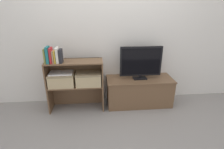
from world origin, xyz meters
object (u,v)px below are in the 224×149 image
(tv_stand, at_px, (139,91))
(book_crimson, at_px, (51,55))
(book_olive, at_px, (45,56))
(book_ivory, at_px, (58,55))
(book_charcoal, at_px, (61,56))
(book_teal, at_px, (48,55))
(storage_basket_right, at_px, (89,78))
(tv, at_px, (141,62))
(book_tan, at_px, (53,57))
(book_mustard, at_px, (55,57))
(laptop, at_px, (61,73))
(storage_basket_left, at_px, (62,79))

(tv_stand, distance_m, book_crimson, 1.52)
(book_olive, xyz_separation_m, book_ivory, (0.17, 0.00, 0.00))
(book_olive, xyz_separation_m, book_charcoal, (0.22, 0.00, -0.01))
(book_teal, bearing_deg, book_crimson, 0.00)
(book_crimson, bearing_deg, storage_basket_right, 5.20)
(tv, xyz_separation_m, book_olive, (-1.43, -0.12, 0.17))
(book_tan, bearing_deg, book_mustard, 0.00)
(tv_stand, height_order, tv, tv)
(storage_basket_right, bearing_deg, book_olive, -175.51)
(book_olive, bearing_deg, tv_stand, 4.83)
(tv_stand, distance_m, tv, 0.52)
(book_teal, distance_m, storage_basket_right, 0.68)
(tv, relative_size, book_charcoal, 3.40)
(book_ivory, xyz_separation_m, laptop, (0.01, 0.05, -0.29))
(laptop, bearing_deg, storage_basket_left, 165.96)
(book_ivory, height_order, storage_basket_left, book_ivory)
(tv_stand, distance_m, storage_basket_right, 0.89)
(book_tan, height_order, storage_basket_right, book_tan)
(book_olive, distance_m, book_charcoal, 0.22)
(book_teal, bearing_deg, laptop, 17.72)
(book_olive, height_order, book_teal, book_teal)
(book_crimson, height_order, laptop, book_crimson)
(book_tan, bearing_deg, storage_basket_right, 5.53)
(book_olive, distance_m, storage_basket_left, 0.43)
(book_teal, height_order, book_crimson, book_teal)
(book_crimson, distance_m, laptop, 0.31)
(book_mustard, xyz_separation_m, storage_basket_left, (0.05, 0.05, -0.37))
(tv, relative_size, book_tan, 3.76)
(book_charcoal, xyz_separation_m, laptop, (-0.03, 0.05, -0.28))
(storage_basket_left, bearing_deg, book_tan, -147.04)
(tv_stand, height_order, book_tan, book_tan)
(book_teal, bearing_deg, book_mustard, 0.00)
(book_crimson, distance_m, book_charcoal, 0.14)
(book_teal, distance_m, storage_basket_left, 0.42)
(book_crimson, bearing_deg, book_teal, 180.00)
(storage_basket_right, height_order, laptop, laptop)
(book_olive, relative_size, book_tan, 1.19)
(tv, distance_m, book_olive, 1.44)
(book_ivory, xyz_separation_m, book_charcoal, (0.04, 0.00, -0.01))
(book_charcoal, bearing_deg, storage_basket_right, 7.06)
(book_olive, height_order, storage_basket_right, book_olive)
(book_charcoal, xyz_separation_m, storage_basket_right, (0.38, 0.05, -0.38))
(book_olive, bearing_deg, book_crimson, 0.00)
(book_teal, relative_size, laptop, 0.69)
(storage_basket_left, distance_m, storage_basket_right, 0.41)
(book_crimson, bearing_deg, storage_basket_left, 24.39)
(book_mustard, bearing_deg, storage_basket_left, 44.94)
(book_mustard, xyz_separation_m, storage_basket_right, (0.46, 0.05, -0.37))
(tv_stand, relative_size, book_teal, 4.59)
(book_teal, height_order, laptop, book_teal)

